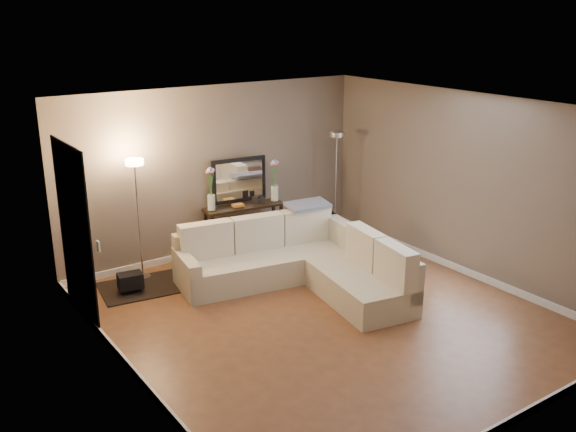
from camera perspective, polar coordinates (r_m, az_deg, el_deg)
floor at (r=8.13m, az=3.25°, el=-8.87°), size 5.00×5.50×0.01m
ceiling at (r=7.33m, az=3.61°, el=9.64°), size 5.00×5.50×0.01m
wall_back at (r=9.87m, az=-6.51°, el=4.00°), size 5.00×0.02×2.60m
wall_front at (r=5.87m, az=20.36°, el=-6.98°), size 5.00×0.02×2.60m
wall_left at (r=6.48m, az=-14.40°, el=-4.02°), size 0.02×5.50×2.60m
wall_right at (r=9.34m, az=15.67°, el=2.63°), size 0.02×5.50×2.60m
baseboard_back at (r=10.22m, az=-6.20°, el=-2.85°), size 5.00×0.03×0.10m
baseboard_front at (r=6.49m, az=18.94°, el=-16.99°), size 5.00×0.03×0.10m
baseboard_left at (r=7.04m, az=-13.40°, el=-13.46°), size 0.03×5.50×0.10m
baseboard_right at (r=9.71m, az=14.96°, el=-4.52°), size 0.03×5.50×0.10m
doorway at (r=8.08m, az=-18.40°, el=-1.47°), size 0.02×1.20×2.20m
switch_plate at (r=7.28m, az=-16.51°, el=-2.58°), size 0.02×0.08×0.12m
sectional_sofa at (r=8.86m, az=0.99°, el=-4.15°), size 2.61×2.78×0.88m
throw_blanket at (r=9.37m, az=1.77°, el=1.01°), size 0.67×0.44×0.08m
console_table at (r=9.96m, az=-4.32°, el=-0.99°), size 1.29×0.48×0.77m
leaning_mirror at (r=9.92m, az=-4.37°, el=3.20°), size 0.89×0.14×0.70m
table_decor at (r=9.84m, az=-3.88°, el=1.11°), size 0.53×0.15×0.13m
flower_vase_left at (r=9.60m, az=-6.87°, el=2.15°), size 0.15×0.13×0.66m
flower_vase_right at (r=10.02m, az=-1.20°, el=2.94°), size 0.15×0.13×0.66m
floor_lamp_lit at (r=9.02m, az=-13.29°, el=1.77°), size 0.28×0.28×1.73m
floor_lamp_unlit at (r=10.55m, az=4.30°, el=4.71°), size 0.28×0.28×1.77m
charcoal_rug at (r=9.11m, az=-12.81°, el=-6.17°), size 1.23×0.99×0.02m
black_bag at (r=8.93m, az=-13.84°, el=-5.60°), size 0.35×0.27×0.21m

